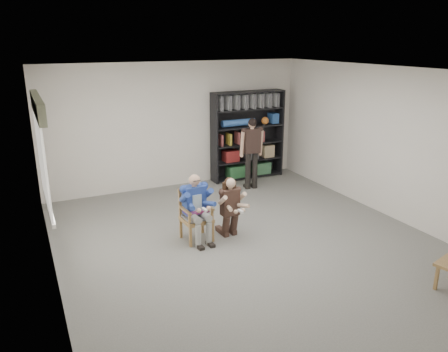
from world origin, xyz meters
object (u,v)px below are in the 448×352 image
standing_man (252,154)px  armchair (196,215)px  seated_man (196,208)px  kneeling_woman (231,207)px  bookshelf (248,136)px

standing_man → armchair: bearing=-130.3°
armchair → seated_man: bearing=0.0°
seated_man → kneeling_woman: (0.58, -0.12, -0.05)m
armchair → bookshelf: bookshelf is taller
seated_man → standing_man: bearing=39.1°
seated_man → standing_man: standing_man is taller
kneeling_woman → bookshelf: (1.85, 2.84, 0.52)m
seated_man → bookshelf: 3.68m
seated_man → bookshelf: bookshelf is taller
seated_man → kneeling_woman: seated_man is taller
armchair → kneeling_woman: (0.58, -0.12, 0.08)m
kneeling_woman → standing_man: (1.54, 2.07, 0.28)m
armchair → kneeling_woman: size_ratio=0.84×
armchair → bookshelf: bearing=44.7°
armchair → seated_man: seated_man is taller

